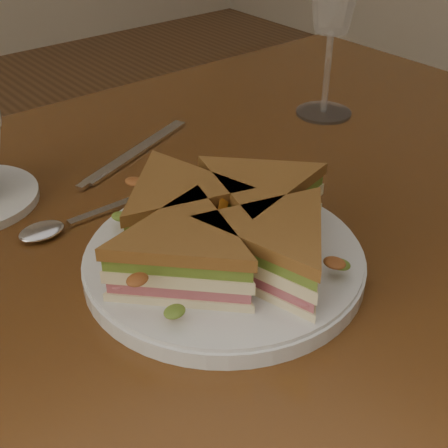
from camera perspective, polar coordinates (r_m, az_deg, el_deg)
name	(u,v)px	position (r m, az deg, el deg)	size (l,w,h in m)	color
table	(209,290)	(0.73, -1.39, -6.07)	(1.20, 0.80, 0.75)	#3D210E
plate	(224,261)	(0.59, 0.00, -3.42)	(0.26, 0.26, 0.02)	silver
sandwich_wedges	(224,229)	(0.57, 0.00, -0.42)	(0.28, 0.28, 0.06)	#F9EAB8
crisps_mound	(224,232)	(0.57, 0.00, -0.76)	(0.09, 0.09, 0.05)	#C36D19
spoon	(62,225)	(0.67, -14.56, -0.08)	(0.18, 0.03, 0.01)	silver
knife	(131,156)	(0.80, -8.46, 6.21)	(0.20, 0.09, 0.00)	silver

